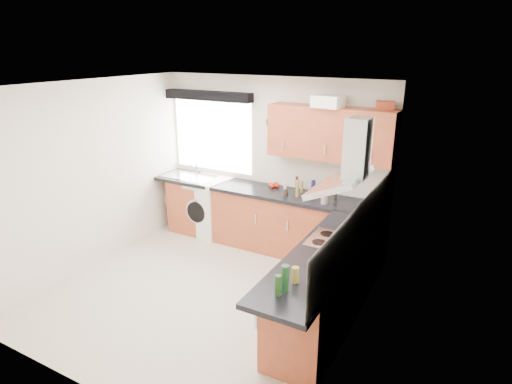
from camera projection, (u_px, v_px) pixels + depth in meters
The scene contains 36 objects.
ground_plane at pixel (206, 292), 5.31m from camera, with size 3.60×3.60×0.00m, color beige.
ceiling at pixel (196, 86), 4.50m from camera, with size 3.60×3.60×0.02m, color white.
wall_back at pixel (272, 162), 6.40m from camera, with size 3.60×0.02×2.50m, color silver.
wall_front at pixel (69, 264), 3.41m from camera, with size 3.60×0.02×2.50m, color silver.
wall_left at pixel (91, 176), 5.72m from camera, with size 0.02×3.60×2.50m, color silver.
wall_right at pixel (355, 228), 4.09m from camera, with size 0.02×3.60×2.50m, color silver.
window at pixel (213, 136), 6.77m from camera, with size 1.40×0.02×1.10m, color white.
window_blind at pixel (208, 96), 6.49m from camera, with size 1.50×0.18×0.14m, color black.
splashback at pixel (362, 223), 4.36m from camera, with size 0.01×3.00×0.54m, color white.
base_cab_back at pixel (257, 218), 6.47m from camera, with size 3.00×0.58×0.86m, color #974024.
base_cab_corner at pixel (361, 240), 5.73m from camera, with size 0.60×0.60×0.86m, color #974024.
base_cab_right at pixel (327, 287), 4.61m from camera, with size 0.58×2.10×0.86m, color #974024.
worktop_back at pixel (262, 191), 6.27m from camera, with size 3.60×0.62×0.05m, color black.
worktop_right at pixel (324, 255), 4.34m from camera, with size 0.62×2.42×0.05m, color black.
sink at pixel (189, 174), 6.85m from camera, with size 0.84×0.46×0.10m, color #B6C0C5, non-canonical shape.
oven at pixel (331, 281), 4.74m from camera, with size 0.56×0.58×0.85m, color black.
hob_plate at pixel (334, 241), 4.58m from camera, with size 0.52×0.52×0.01m, color #B6C0C5.
extractor_hood at pixel (348, 165), 4.26m from camera, with size 0.52×0.78×0.66m, color #B6C0C5, non-canonical shape.
upper_cabinets at pixel (331, 134), 5.64m from camera, with size 1.70×0.35×0.70m, color #974024.
washing_machine at pixel (208, 206), 6.88m from camera, with size 0.63×0.60×0.92m, color white.
wall_clock at pixel (275, 123), 6.17m from camera, with size 0.28×0.28×0.04m, color black.
casserole at pixel (328, 101), 5.43m from camera, with size 0.37×0.27×0.15m, color white.
storage_box at pixel (385, 105), 5.30m from camera, with size 0.21×0.18×0.10m, color #B74224.
utensil_pot at pixel (324, 199), 5.65m from camera, with size 0.09×0.09×0.13m, color gray.
kitchen_roll at pixel (359, 218), 4.91m from camera, with size 0.10×0.10×0.22m, color white.
tomato_cluster at pixel (274, 185), 6.32m from camera, with size 0.15×0.15×0.07m, color #B71B04, non-canonical shape.
jar_0 at pixel (302, 187), 6.10m from camera, with size 0.04×0.04×0.16m, color olive.
jar_1 at pixel (336, 193), 5.75m from camera, with size 0.04×0.04×0.23m, color black.
jar_2 at pixel (297, 189), 5.90m from camera, with size 0.05×0.05×0.24m, color olive.
jar_3 at pixel (313, 187), 6.05m from camera, with size 0.06×0.06×0.19m, color #1C174E.
jar_4 at pixel (285, 189), 5.95m from camera, with size 0.04×0.04×0.20m, color #BDB0A1.
jar_5 at pixel (286, 192), 5.97m from camera, with size 0.07×0.07×0.10m, color #2E2219.
jar_6 at pixel (297, 184), 6.16m from camera, with size 0.04×0.04×0.21m, color #4D1610.
bottle_0 at pixel (285, 278), 3.63m from camera, with size 0.07×0.07×0.24m, color #17421C.
bottle_1 at pixel (295, 275), 3.76m from camera, with size 0.07×0.07×0.15m, color olive.
bottle_2 at pixel (278, 285), 3.56m from camera, with size 0.05×0.05×0.19m, color #1E4217.
Camera 1 is at (2.77, -3.75, 2.89)m, focal length 30.00 mm.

